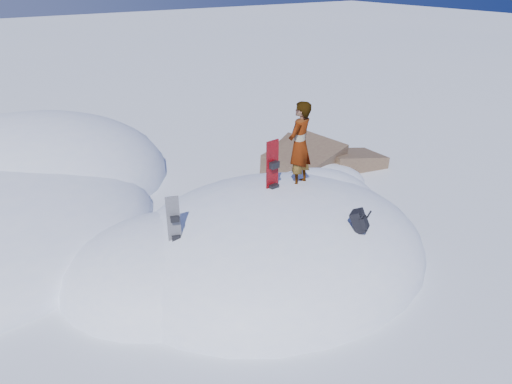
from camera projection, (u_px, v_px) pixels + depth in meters
ground at (274, 256)px, 10.92m from camera, size 120.00×120.00×0.00m
snow_mound at (261, 253)px, 11.01m from camera, size 8.00×6.00×3.00m
rock_outcrop at (315, 175)px, 15.07m from camera, size 4.68×4.41×1.68m
snowboard_red at (273, 178)px, 10.56m from camera, size 0.32×0.18×1.72m
snowboard_dark at (175, 230)px, 9.29m from camera, size 0.31×0.29×1.33m
backpack at (360, 221)px, 9.47m from camera, size 0.44×0.49×0.50m
gear_pile at (203, 318)px, 8.83m from camera, size 0.77×0.58×0.21m
person at (300, 145)px, 10.64m from camera, size 0.81×0.68×1.88m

